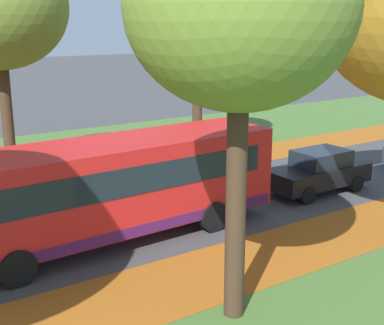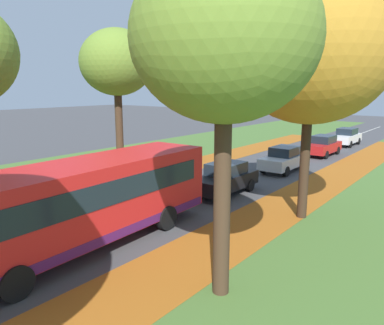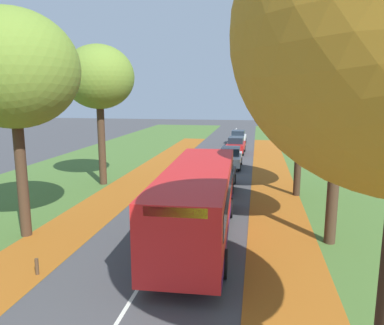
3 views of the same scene
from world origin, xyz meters
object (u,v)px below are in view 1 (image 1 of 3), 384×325
Objects in this scene: tree_left_mid at (197,9)px; bus at (110,186)px; car_black_lead at (318,171)px; tree_right_near at (240,8)px.

bus is at bearing -47.15° from tree_left_mid.
tree_left_mid reaches higher than car_black_lead.
bus is at bearing -174.99° from tree_right_near.
tree_right_near is (12.91, -7.78, -0.30)m from tree_left_mid.
car_black_lead is (0.10, 8.53, -0.89)m from bus.
tree_left_mid is 1.03× the size of tree_right_near.
tree_left_mid is at bearing -177.82° from car_black_lead.
car_black_lead is (-5.18, 8.07, -5.75)m from tree_right_near.
tree_right_near is at bearing 5.01° from bus.
tree_right_near is at bearing -31.05° from tree_left_mid.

